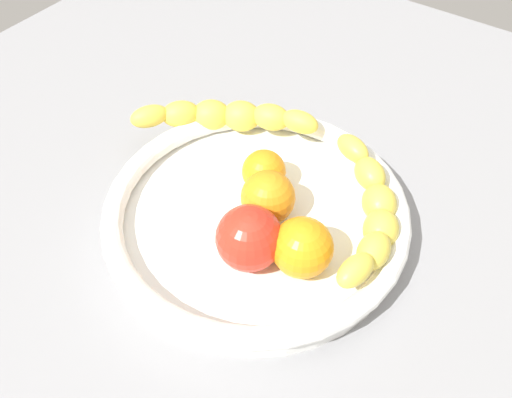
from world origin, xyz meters
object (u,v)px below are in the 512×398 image
banana_draped_right (372,211)px  tomato_red (249,238)px  orange_mid_left (264,171)px  orange_mid_right (302,247)px  orange_front (268,197)px  banana_draped_left (226,116)px  fruit_bowl (256,215)px

banana_draped_right → tomato_red: (8.50, 10.89, 0.40)cm
orange_mid_left → orange_mid_right: 12.27cm
orange_front → banana_draped_left: bearing=-34.9°
fruit_bowl → banana_draped_right: size_ratio=1.73×
banana_draped_left → orange_mid_left: size_ratio=4.09×
banana_draped_right → orange_mid_left: (13.30, 1.23, -0.53)cm
fruit_bowl → orange_mid_left: (1.96, -4.40, 2.34)cm
orange_mid_left → orange_front: bearing=130.2°
orange_front → tomato_red: 6.47cm
banana_draped_left → banana_draped_right: bearing=170.1°
fruit_bowl → orange_front: 3.11cm
tomato_red → banana_draped_left: bearing=-46.1°
banana_draped_right → tomato_red: 13.83cm
orange_front → orange_mid_left: size_ratio=1.18×
banana_draped_right → orange_front: size_ratio=3.26×
banana_draped_right → orange_mid_right: 9.26cm
banana_draped_left → orange_front: bearing=145.1°
orange_mid_right → tomato_red: (5.02, 2.31, 0.30)cm
orange_front → fruit_bowl: bearing=43.2°
orange_mid_left → orange_mid_right: orange_mid_right is taller
fruit_bowl → tomato_red: tomato_red is taller
banana_draped_left → orange_front: (-12.51, 8.72, 0.17)cm
fruit_bowl → banana_draped_left: 15.26cm
banana_draped_right → tomato_red: bearing=52.0°
banana_draped_left → orange_mid_right: bearing=147.0°
banana_draped_right → fruit_bowl: bearing=26.4°
orange_mid_left → tomato_red: size_ratio=0.74×
fruit_bowl → banana_draped_right: (-11.33, -5.64, 2.87)cm
tomato_red → orange_mid_left: bearing=-63.6°
banana_draped_right → orange_front: bearing=24.5°
banana_draped_right → orange_front: orange_front is taller
banana_draped_left → banana_draped_right: (-22.86, 4.01, 0.23)cm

